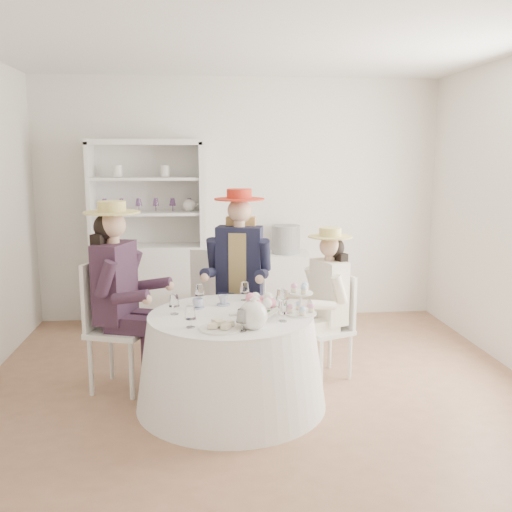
{
  "coord_description": "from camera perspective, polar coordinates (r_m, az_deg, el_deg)",
  "views": [
    {
      "loc": [
        -0.44,
        -4.42,
        1.86
      ],
      "look_at": [
        0.0,
        0.1,
        1.05
      ],
      "focal_mm": 40.0,
      "sensor_mm": 36.0,
      "label": 1
    }
  ],
  "objects": [
    {
      "name": "ground",
      "position": [
        4.82,
        0.12,
        -12.6
      ],
      "size": [
        4.5,
        4.5,
        0.0
      ],
      "primitive_type": "plane",
      "color": "#8C6046",
      "rests_on": "ground"
    },
    {
      "name": "ceiling",
      "position": [
        4.52,
        0.13,
        20.81
      ],
      "size": [
        4.5,
        4.5,
        0.0
      ],
      "primitive_type": "plane",
      "rotation": [
        3.14,
        0.0,
        0.0
      ],
      "color": "white",
      "rests_on": "wall_back"
    },
    {
      "name": "wall_back",
      "position": [
        6.46,
        -1.63,
        5.58
      ],
      "size": [
        4.5,
        0.0,
        4.5
      ],
      "primitive_type": "plane",
      "rotation": [
        1.57,
        0.0,
        0.0
      ],
      "color": "white",
      "rests_on": "ground"
    },
    {
      "name": "wall_front",
      "position": [
        2.51,
        4.61,
        -1.65
      ],
      "size": [
        4.5,
        0.0,
        4.5
      ],
      "primitive_type": "plane",
      "rotation": [
        -1.57,
        0.0,
        0.0
      ],
      "color": "white",
      "rests_on": "ground"
    },
    {
      "name": "tea_table",
      "position": [
        4.34,
        -2.5,
        -10.32
      ],
      "size": [
        1.42,
        1.42,
        0.7
      ],
      "rotation": [
        0.0,
        0.0,
        -0.41
      ],
      "color": "white",
      "rests_on": "ground"
    },
    {
      "name": "hutch",
      "position": [
        6.32,
        -10.61,
        -0.48
      ],
      "size": [
        1.36,
        0.87,
        2.02
      ],
      "rotation": [
        0.0,
        0.0,
        -0.38
      ],
      "color": "silver",
      "rests_on": "ground"
    },
    {
      "name": "side_table",
      "position": [
        6.41,
        2.95,
        -3.15
      ],
      "size": [
        0.54,
        0.54,
        0.78
      ],
      "primitive_type": "cube",
      "rotation": [
        0.0,
        0.0,
        -0.09
      ],
      "color": "silver",
      "rests_on": "ground"
    },
    {
      "name": "hatbox",
      "position": [
        6.31,
        3.0,
        1.67
      ],
      "size": [
        0.39,
        0.39,
        0.31
      ],
      "primitive_type": "cylinder",
      "rotation": [
        0.0,
        0.0,
        -0.29
      ],
      "color": "black",
      "rests_on": "side_table"
    },
    {
      "name": "guest_left",
      "position": [
        4.58,
        -13.61,
        -2.89
      ],
      "size": [
        0.62,
        0.57,
        1.51
      ],
      "rotation": [
        0.0,
        0.0,
        1.25
      ],
      "color": "silver",
      "rests_on": "ground"
    },
    {
      "name": "guest_mid",
      "position": [
        5.09,
        -1.7,
        -0.94
      ],
      "size": [
        0.59,
        0.63,
        1.56
      ],
      "rotation": [
        0.0,
        0.0,
        -0.24
      ],
      "color": "silver",
      "rests_on": "ground"
    },
    {
      "name": "guest_right",
      "position": [
        4.76,
        7.07,
        -3.84
      ],
      "size": [
        0.53,
        0.48,
        1.27
      ],
      "rotation": [
        0.0,
        0.0,
        -1.18
      ],
      "color": "silver",
      "rests_on": "ground"
    },
    {
      "name": "spare_chair",
      "position": [
        5.68,
        -4.39,
        -3.62
      ],
      "size": [
        0.48,
        0.48,
        0.96
      ],
      "rotation": [
        0.0,
        0.0,
        2.89
      ],
      "color": "silver",
      "rests_on": "ground"
    },
    {
      "name": "teacup_a",
      "position": [
        4.39,
        -5.81,
        -4.8
      ],
      "size": [
        0.11,
        0.11,
        0.07
      ],
      "primitive_type": "imported",
      "rotation": [
        0.0,
        0.0,
        -0.39
      ],
      "color": "white",
      "rests_on": "tea_table"
    },
    {
      "name": "teacup_b",
      "position": [
        4.46,
        -3.3,
        -4.5
      ],
      "size": [
        0.09,
        0.09,
        0.07
      ],
      "primitive_type": "imported",
      "rotation": [
        0.0,
        0.0,
        -0.29
      ],
      "color": "white",
      "rests_on": "tea_table"
    },
    {
      "name": "teacup_c",
      "position": [
        4.43,
        -0.17,
        -4.64
      ],
      "size": [
        0.09,
        0.09,
        0.06
      ],
      "primitive_type": "imported",
      "rotation": [
        0.0,
        0.0,
        -0.1
      ],
      "color": "white",
      "rests_on": "tea_table"
    },
    {
      "name": "flower_bowl",
      "position": [
        4.23,
        0.6,
        -5.41
      ],
      "size": [
        0.25,
        0.25,
        0.05
      ],
      "primitive_type": "imported",
      "rotation": [
        0.0,
        0.0,
        0.16
      ],
      "color": "white",
      "rests_on": "tea_table"
    },
    {
      "name": "flower_arrangement",
      "position": [
        4.18,
        0.64,
        -4.62
      ],
      "size": [
        0.2,
        0.2,
        0.08
      ],
      "rotation": [
        0.0,
        0.0,
        0.24
      ],
      "color": "pink",
      "rests_on": "tea_table"
    },
    {
      "name": "table_teapot",
      "position": [
        3.87,
        -0.28,
        -5.94
      ],
      "size": [
        0.28,
        0.2,
        0.21
      ],
      "rotation": [
        0.0,
        0.0,
        -0.17
      ],
      "color": "white",
      "rests_on": "tea_table"
    },
    {
      "name": "sandwich_plate",
      "position": [
        3.87,
        -3.55,
        -7.1
      ],
      "size": [
        0.29,
        0.29,
        0.06
      ],
      "rotation": [
        0.0,
        0.0,
        0.12
      ],
      "color": "white",
      "rests_on": "tea_table"
    },
    {
      "name": "cupcake_stand",
      "position": [
        4.22,
        4.49,
        -4.72
      ],
      "size": [
        0.24,
        0.24,
        0.22
      ],
      "rotation": [
        0.0,
        0.0,
        -0.03
      ],
      "color": "white",
      "rests_on": "tea_table"
    },
    {
      "name": "stemware_set",
      "position": [
        4.2,
        -2.54,
        -4.85
      ],
      "size": [
        0.89,
        0.89,
        0.15
      ],
      "color": "white",
      "rests_on": "tea_table"
    }
  ]
}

